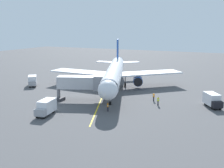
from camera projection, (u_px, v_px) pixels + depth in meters
ground_plane at (113, 90)px, 64.91m from camera, size 220.00×220.00×0.00m
apron_lead_in_line at (103, 94)px, 60.36m from camera, size 14.80×37.34×0.01m
airplane at (114, 73)px, 65.08m from camera, size 32.41×38.72×11.50m
jet_bridge at (85, 83)px, 54.52m from camera, size 11.27×6.49×5.40m
ground_crew_marshaller at (158, 101)px, 51.84m from camera, size 0.47×0.42×1.71m
ground_crew_wing_walker at (108, 107)px, 48.14m from camera, size 0.39×0.47×1.71m
ground_crew_loader at (154, 97)px, 54.91m from camera, size 0.47×0.40×1.71m
box_truck_near_nose at (213, 100)px, 50.69m from camera, size 4.13×4.92×2.62m
box_truck_portside at (46, 107)px, 46.12m from camera, size 2.70×4.86×2.62m
box_truck_starboard_side at (32, 81)px, 68.85m from camera, size 4.45×4.78×2.62m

